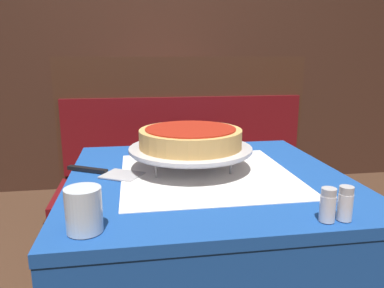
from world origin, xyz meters
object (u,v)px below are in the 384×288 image
(pizza_pan_stand, at_px, (191,150))
(napkin_holder, at_px, (185,135))
(pizza_server, at_px, (106,172))
(dining_table_front, at_px, (207,204))
(salt_shaker, at_px, (328,205))
(pepper_shaker, at_px, (345,204))
(water_glass_near, at_px, (84,210))
(deep_dish_pizza, at_px, (191,138))
(dining_table_rear, at_px, (169,122))
(condiment_caddy, at_px, (177,102))
(booth_bench, at_px, (188,204))

(pizza_pan_stand, relative_size, napkin_holder, 3.97)
(pizza_server, height_order, napkin_holder, napkin_holder)
(dining_table_front, distance_m, pizza_pan_stand, 0.18)
(pizza_server, distance_m, salt_shaker, 0.67)
(pepper_shaker, xyz_separation_m, napkin_holder, (-0.26, 0.76, 0.01))
(pepper_shaker, distance_m, napkin_holder, 0.80)
(pizza_pan_stand, bearing_deg, pizza_server, -178.66)
(water_glass_near, relative_size, napkin_holder, 0.96)
(deep_dish_pizza, height_order, pepper_shaker, deep_dish_pizza)
(dining_table_rear, relative_size, water_glass_near, 7.93)
(napkin_holder, bearing_deg, dining_table_rear, 87.56)
(dining_table_front, xyz_separation_m, salt_shaker, (0.20, -0.38, 0.14))
(pizza_server, bearing_deg, deep_dish_pizza, 1.34)
(napkin_holder, bearing_deg, pizza_server, -131.92)
(pizza_pan_stand, relative_size, pizza_server, 1.58)
(dining_table_front, bearing_deg, condiment_caddy, 86.59)
(pizza_pan_stand, height_order, salt_shaker, salt_shaker)
(pizza_server, bearing_deg, pepper_shaker, -37.95)
(napkin_holder, relative_size, condiment_caddy, 0.59)
(water_glass_near, xyz_separation_m, condiment_caddy, (0.43, 1.91, -0.01))
(booth_bench, relative_size, pizza_pan_stand, 3.51)
(pepper_shaker, bearing_deg, dining_table_front, 122.39)
(dining_table_front, height_order, pepper_shaker, pepper_shaker)
(water_glass_near, xyz_separation_m, napkin_holder, (0.32, 0.73, -0.00))
(salt_shaker, relative_size, napkin_holder, 0.77)
(booth_bench, distance_m, condiment_caddy, 0.90)
(dining_table_rear, distance_m, booth_bench, 0.82)
(pizza_pan_stand, bearing_deg, booth_bench, 82.15)
(booth_bench, bearing_deg, pepper_shaker, -81.33)
(condiment_caddy, bearing_deg, pepper_shaker, -85.69)
(pizza_server, relative_size, pepper_shaker, 3.18)
(pepper_shaker, bearing_deg, dining_table_rear, 96.08)
(dining_table_rear, relative_size, salt_shaker, 9.83)
(deep_dish_pizza, relative_size, napkin_holder, 3.29)
(pizza_server, bearing_deg, napkin_holder, 48.08)
(deep_dish_pizza, xyz_separation_m, napkin_holder, (0.03, 0.32, -0.06))
(pepper_shaker, height_order, napkin_holder, napkin_holder)
(deep_dish_pizza, xyz_separation_m, salt_shaker, (0.24, -0.44, -0.07))
(booth_bench, bearing_deg, water_glass_near, -108.77)
(booth_bench, xyz_separation_m, pepper_shaker, (0.18, -1.18, 0.47))
(dining_table_front, xyz_separation_m, pepper_shaker, (0.24, -0.38, 0.14))
(dining_table_front, xyz_separation_m, pizza_server, (-0.31, 0.05, 0.10))
(pepper_shaker, xyz_separation_m, condiment_caddy, (-0.15, 1.95, -0.00))
(water_glass_near, relative_size, condiment_caddy, 0.57)
(pizza_pan_stand, distance_m, napkin_holder, 0.33)
(dining_table_rear, distance_m, deep_dish_pizza, 1.52)
(dining_table_front, height_order, dining_table_rear, dining_table_rear)
(dining_table_rear, distance_m, condiment_caddy, 0.16)
(dining_table_rear, bearing_deg, water_glass_near, -100.85)
(pizza_server, xyz_separation_m, salt_shaker, (0.51, -0.43, 0.03))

